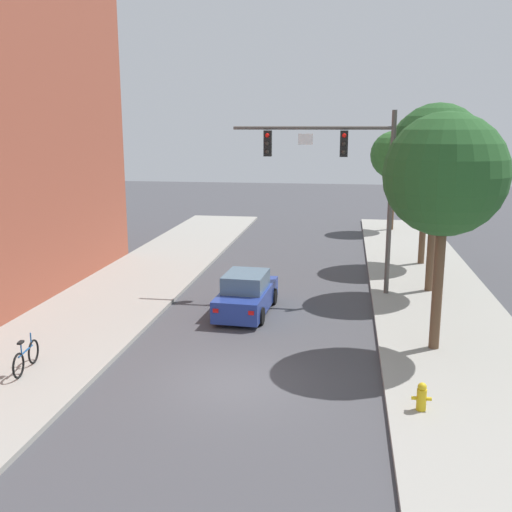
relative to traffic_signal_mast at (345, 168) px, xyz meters
name	(u,v)px	position (x,y,z in m)	size (l,w,h in m)	color
ground_plane	(238,383)	(-2.75, -9.44, -5.34)	(120.00, 120.00, 0.00)	#424247
sidewalk_left	(21,367)	(-9.25, -9.44, -5.27)	(5.00, 60.00, 0.15)	#99968E
sidewalk_right	(482,397)	(3.75, -9.44, -5.27)	(5.00, 60.00, 0.15)	#99968E
traffic_signal_mast	(345,168)	(0.00, 0.00, 0.00)	(6.58, 0.38, 7.50)	#514C47
car_lead_blue	(247,295)	(-3.58, -3.09, -4.62)	(2.01, 4.32, 1.60)	navy
bicycle_leaning	(26,357)	(-8.83, -9.83, -4.80)	(0.28, 1.76, 0.98)	black
fire_hydrant	(422,396)	(2.07, -10.60, -4.84)	(0.48, 0.24, 0.72)	gold
street_tree_nearest	(445,175)	(2.96, -6.21, 0.24)	(3.69, 3.69, 7.30)	brown
street_tree_second	(437,151)	(3.67, 0.70, 0.71)	(3.76, 3.76, 7.81)	brown
street_tree_third	(428,148)	(3.96, 5.96, 0.61)	(3.80, 3.80, 7.73)	brown
street_tree_farthest	(394,155)	(3.14, 16.21, -0.20)	(3.17, 3.17, 6.62)	brown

